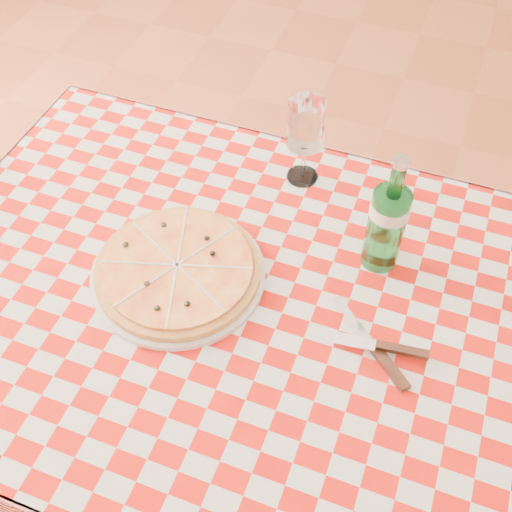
% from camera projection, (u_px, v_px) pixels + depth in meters
% --- Properties ---
extents(dining_table, '(1.20, 0.80, 0.75)m').
position_uv_depth(dining_table, '(255.00, 334.00, 1.22)').
color(dining_table, brown).
rests_on(dining_table, ground).
extents(tablecloth, '(1.30, 0.90, 0.01)m').
position_uv_depth(tablecloth, '(255.00, 306.00, 1.15)').
color(tablecloth, '#A5110A').
rests_on(tablecloth, dining_table).
extents(pizza_plate, '(0.40, 0.40, 0.04)m').
position_uv_depth(pizza_plate, '(178.00, 269.00, 1.17)').
color(pizza_plate, '#BA873E').
rests_on(pizza_plate, tablecloth).
extents(water_bottle, '(0.09, 0.09, 0.25)m').
position_uv_depth(water_bottle, '(389.00, 214.00, 1.12)').
color(water_bottle, '#1A682C').
rests_on(water_bottle, tablecloth).
extents(wine_glass, '(0.09, 0.09, 0.19)m').
position_uv_depth(wine_glass, '(305.00, 142.00, 1.28)').
color(wine_glass, white).
rests_on(wine_glass, tablecloth).
extents(cutlery, '(0.26, 0.23, 0.02)m').
position_uv_depth(cutlery, '(375.00, 346.00, 1.08)').
color(cutlery, silver).
rests_on(cutlery, tablecloth).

